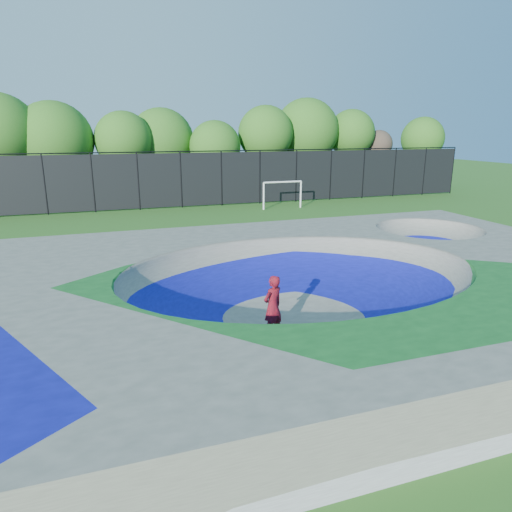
{
  "coord_description": "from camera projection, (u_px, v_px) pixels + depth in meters",
  "views": [
    {
      "loc": [
        -5.5,
        -12.01,
        5.51
      ],
      "look_at": [
        -0.41,
        3.0,
        1.1
      ],
      "focal_mm": 32.0,
      "sensor_mm": 36.0,
      "label": 1
    }
  ],
  "objects": [
    {
      "name": "skateboard",
      "position": [
        272.0,
        335.0,
        12.57
      ],
      "size": [
        0.81,
        0.46,
        0.05
      ],
      "primitive_type": "cube",
      "rotation": [
        0.0,
        0.0,
        0.33
      ],
      "color": "black",
      "rests_on": "ground"
    },
    {
      "name": "ground",
      "position": [
        300.0,
        314.0,
        14.13
      ],
      "size": [
        120.0,
        120.0,
        0.0
      ],
      "primitive_type": "plane",
      "color": "#295D19",
      "rests_on": "ground"
    },
    {
      "name": "skater",
      "position": [
        273.0,
        307.0,
        12.34
      ],
      "size": [
        0.76,
        0.65,
        1.76
      ],
      "primitive_type": "imported",
      "rotation": [
        0.0,
        0.0,
        3.58
      ],
      "color": "red",
      "rests_on": "ground"
    },
    {
      "name": "treeline",
      "position": [
        103.0,
        136.0,
        34.78
      ],
      "size": [
        53.87,
        7.35,
        8.51
      ],
      "color": "#3F301F",
      "rests_on": "ground"
    },
    {
      "name": "fence",
      "position": [
        181.0,
        179.0,
        32.73
      ],
      "size": [
        48.09,
        0.09,
        4.04
      ],
      "color": "black",
      "rests_on": "ground"
    },
    {
      "name": "skate_deck",
      "position": [
        300.0,
        291.0,
        13.93
      ],
      "size": [
        22.0,
        14.0,
        1.5
      ],
      "primitive_type": "cube",
      "color": "gray",
      "rests_on": "ground"
    },
    {
      "name": "soccer_goal",
      "position": [
        283.0,
        190.0,
        32.52
      ],
      "size": [
        2.98,
        0.12,
        1.96
      ],
      "color": "white",
      "rests_on": "ground"
    }
  ]
}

